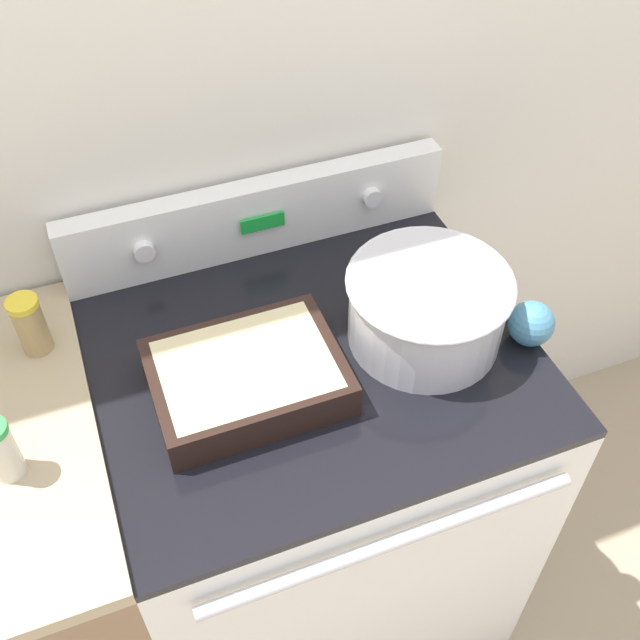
# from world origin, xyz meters

# --- Properties ---
(kitchen_wall) EXTENTS (8.00, 0.05, 2.50)m
(kitchen_wall) POSITION_xyz_m (0.00, 0.72, 1.25)
(kitchen_wall) COLOR silver
(kitchen_wall) RESTS_ON ground_plane
(stove_range) EXTENTS (0.79, 0.71, 0.94)m
(stove_range) POSITION_xyz_m (0.00, 0.34, 0.47)
(stove_range) COLOR white
(stove_range) RESTS_ON ground_plane
(control_panel) EXTENTS (0.79, 0.07, 0.16)m
(control_panel) POSITION_xyz_m (0.00, 0.66, 1.02)
(control_panel) COLOR white
(control_panel) RESTS_ON stove_range
(side_counter) EXTENTS (0.47, 0.68, 0.96)m
(side_counter) POSITION_xyz_m (-0.63, 0.34, 0.48)
(side_counter) COLOR #896B4C
(side_counter) RESTS_ON ground_plane
(mixing_bowl) EXTENTS (0.30, 0.30, 0.15)m
(mixing_bowl) POSITION_xyz_m (0.20, 0.30, 1.03)
(mixing_bowl) COLOR silver
(mixing_bowl) RESTS_ON stove_range
(casserole_dish) EXTENTS (0.32, 0.24, 0.07)m
(casserole_dish) POSITION_xyz_m (-0.14, 0.30, 0.98)
(casserole_dish) COLOR black
(casserole_dish) RESTS_ON stove_range
(ladle) EXTENTS (0.08, 0.30, 0.08)m
(ladle) POSITION_xyz_m (0.38, 0.24, 0.98)
(ladle) COLOR teal
(ladle) RESTS_ON stove_range
(spice_jar_yellow_cap) EXTENTS (0.06, 0.06, 0.12)m
(spice_jar_yellow_cap) POSITION_xyz_m (-0.46, 0.52, 1.02)
(spice_jar_yellow_cap) COLOR tan
(spice_jar_yellow_cap) RESTS_ON side_counter
(spice_jar_green_cap) EXTENTS (0.05, 0.05, 0.12)m
(spice_jar_green_cap) POSITION_xyz_m (-0.53, 0.27, 1.01)
(spice_jar_green_cap) COLOR beige
(spice_jar_green_cap) RESTS_ON side_counter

